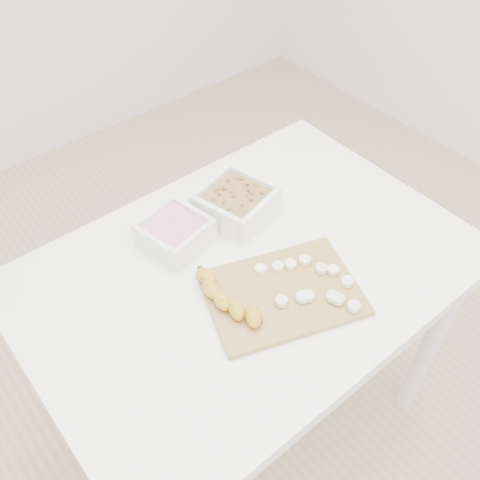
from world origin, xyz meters
TOP-DOWN VIEW (x-y plane):
  - ground at (0.00, 0.00)m, footprint 3.50×3.50m
  - table at (0.00, 0.00)m, footprint 1.00×0.70m
  - bowl_yogurt at (-0.08, 0.16)m, footprint 0.16×0.16m
  - bowl_granola at (0.08, 0.15)m, footprint 0.20×0.20m
  - cutting_board at (0.00, -0.11)m, footprint 0.38×0.32m
  - banana at (-0.11, -0.06)m, footprint 0.07×0.19m
  - banana_slices at (0.06, -0.14)m, footprint 0.17×0.22m

SIDE VIEW (x-z plane):
  - ground at x=0.00m, z-range 0.00..0.00m
  - table at x=0.00m, z-range 0.28..1.03m
  - cutting_board at x=0.00m, z-range 0.75..0.76m
  - banana_slices at x=0.06m, z-range 0.76..0.78m
  - banana at x=-0.11m, z-range 0.77..0.80m
  - bowl_yogurt at x=-0.08m, z-range 0.75..0.82m
  - bowl_granola at x=0.08m, z-range 0.75..0.83m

